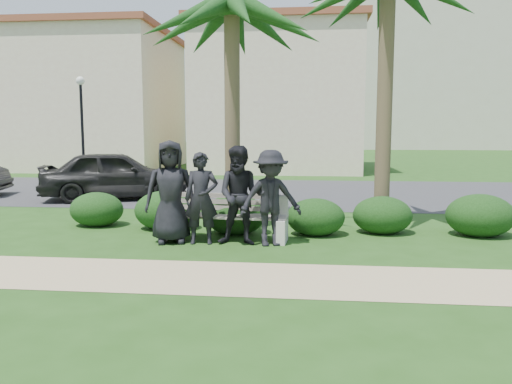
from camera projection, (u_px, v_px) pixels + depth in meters
ground at (275, 248)px, 8.63m from camera, size 160.00×160.00×0.00m
footpath at (267, 279)px, 6.86m from camera, size 30.00×1.60×0.01m
asphalt_street at (291, 192)px, 16.53m from camera, size 160.00×8.00×0.01m
stucco_bldg_left at (78, 100)px, 27.19m from camera, size 10.40×8.40×7.30m
stucco_bldg_right at (279, 99)px, 26.06m from camera, size 8.40×8.40×7.30m
hotel_tower at (422, 35)px, 59.85m from camera, size 26.00×18.00×37.30m
street_lamp at (82, 109)px, 21.04m from camera, size 0.36×0.36×4.29m
park_bench at (224, 220)px, 9.28m from camera, size 2.40×0.71×0.83m
man_a at (170, 192)px, 8.99m from camera, size 1.02×0.79×1.86m
man_b at (201, 198)px, 8.91m from camera, size 0.65×0.47×1.65m
man_c at (241, 196)px, 8.83m from camera, size 0.88×0.69×1.77m
man_d at (271, 198)px, 8.76m from camera, size 1.23×0.92×1.70m
hedge_a at (97, 208)px, 10.67m from camera, size 1.14×0.94×0.74m
hedge_b at (165, 209)px, 10.31m from camera, size 1.26×1.04×0.82m
hedge_c at (235, 213)px, 9.85m from camera, size 1.23×1.02×0.80m
hedge_d at (316, 216)px, 9.72m from camera, size 1.14×0.94×0.74m
hedge_e at (382, 214)px, 9.90m from camera, size 1.17×0.96×0.76m
hedge_f at (480, 214)px, 9.63m from camera, size 1.29×1.07×0.84m
palm_left at (232, 7)px, 10.02m from camera, size 3.00×3.00×5.46m
car_a at (116, 175)px, 14.73m from camera, size 4.57×2.94×1.45m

